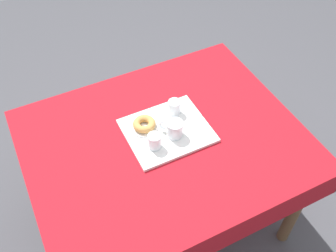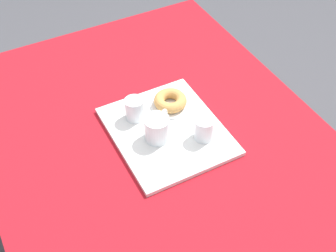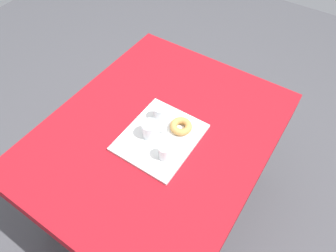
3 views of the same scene
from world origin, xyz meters
TOP-DOWN VIEW (x-y plane):
  - ground_plane at (0.00, 0.00)m, footprint 6.00×6.00m
  - dining_table at (0.00, 0.00)m, footprint 1.30×1.05m
  - serving_tray at (-0.03, -0.04)m, footprint 0.39×0.34m
  - tea_mug_left at (-0.05, 0.00)m, footprint 0.10×0.10m
  - water_glass_near at (-0.11, -0.12)m, footprint 0.06×0.06m
  - water_glass_far at (0.07, 0.03)m, footprint 0.06×0.06m
  - donut_plate_left at (0.06, -0.10)m, footprint 0.13×0.13m
  - sugar_donut_left at (0.06, -0.10)m, footprint 0.11×0.11m

SIDE VIEW (x-z plane):
  - ground_plane at x=0.00m, z-range 0.00..0.00m
  - dining_table at x=0.00m, z-range 0.28..1.01m
  - serving_tray at x=-0.03m, z-range 0.73..0.75m
  - donut_plate_left at x=0.06m, z-range 0.75..0.75m
  - sugar_donut_left at x=0.06m, z-range 0.75..0.79m
  - water_glass_far at x=0.07m, z-range 0.74..0.82m
  - water_glass_near at x=-0.11m, z-range 0.75..0.82m
  - tea_mug_left at x=-0.05m, z-range 0.75..0.83m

